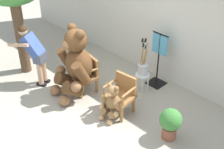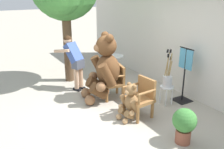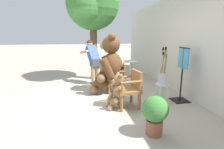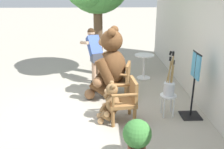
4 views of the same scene
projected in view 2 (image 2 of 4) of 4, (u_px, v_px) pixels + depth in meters
name	position (u px, v px, depth m)	size (l,w,h in m)	color
ground_plane	(104.00, 111.00, 5.78)	(60.00, 60.00, 0.00)	#A8A091
back_wall	(185.00, 41.00, 6.45)	(10.00, 0.16, 2.80)	beige
wooden_chair_left	(114.00, 81.00, 6.38)	(0.66, 0.63, 0.86)	olive
wooden_chair_right	(141.00, 96.00, 5.45)	(0.61, 0.57, 0.86)	olive
teddy_bear_large	(104.00, 68.00, 6.16)	(1.06, 1.06, 1.71)	brown
teddy_bear_small	(130.00, 102.00, 5.33)	(0.50, 0.48, 0.82)	olive
person_visitor	(74.00, 58.00, 6.81)	(0.73, 0.69, 1.49)	black
white_stool	(167.00, 90.00, 6.05)	(0.34, 0.34, 0.46)	silver
brush_bucket	(167.00, 79.00, 5.96)	(0.22, 0.22, 0.91)	silver
round_side_table	(115.00, 64.00, 7.81)	(0.56, 0.56, 0.72)	white
potted_plant	(184.00, 123.00, 4.49)	(0.44, 0.44, 0.68)	brown
clothing_display_stand	(184.00, 74.00, 6.10)	(0.44, 0.40, 1.36)	black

